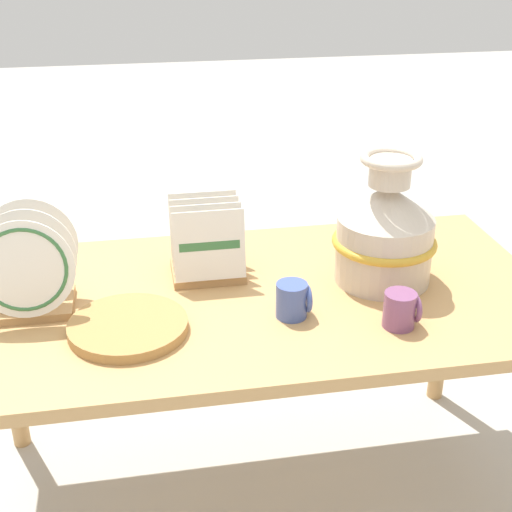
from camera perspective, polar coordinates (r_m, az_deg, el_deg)
ground_plane at (r=2.33m, az=0.00°, el=-18.33°), size 14.00×14.00×0.00m
display_table at (r=1.94m, az=0.00°, el=-4.84°), size 1.58×0.83×0.70m
ceramic_vase at (r=1.94m, az=10.29°, el=2.05°), size 0.28×0.28×0.36m
dish_rack_round_plates at (r=1.86m, az=-17.74°, el=-1.37°), size 0.24×0.19×0.27m
dish_rack_square_plates at (r=1.97m, az=-3.95°, el=0.50°), size 0.20×0.18×0.22m
wicker_charger_stack at (r=1.76m, az=-10.20°, el=-5.59°), size 0.29×0.29×0.03m
mug_plum_glaze at (r=1.77m, az=11.54°, el=-4.22°), size 0.09×0.08×0.09m
mug_cobalt_glaze at (r=1.78m, az=3.01°, el=-3.53°), size 0.09×0.08×0.09m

